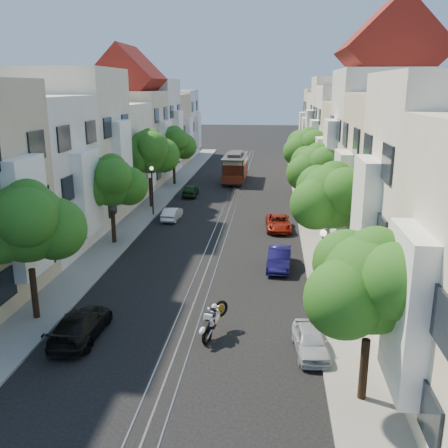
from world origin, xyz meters
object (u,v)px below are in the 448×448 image
(tree_e_a, at_px, (373,286))
(tree_e_c, at_px, (317,169))
(tree_e_d, at_px, (308,149))
(lamp_east, at_px, (322,259))
(parked_car_w_near, at_px, (80,325))
(cable_car, at_px, (235,166))
(tree_w_d, at_px, (174,144))
(tree_w_b, at_px, (112,183))
(parked_car_e_far, at_px, (278,223))
(tree_w_a, at_px, (28,224))
(parked_car_e_near, at_px, (310,341))
(parked_car_e_mid, at_px, (279,258))
(tree_w_c, at_px, (150,152))
(tree_e_b, at_px, (333,198))
(parked_car_w_far, at_px, (190,190))
(parked_car_w_mid, at_px, (172,214))
(lamp_west, at_px, (152,183))
(sportbike_rider, at_px, (213,319))

(tree_e_a, distance_m, tree_e_c, 23.00)
(tree_e_c, xyz_separation_m, tree_e_d, (0.00, 11.00, 0.27))
(lamp_east, height_order, parked_car_w_near, lamp_east)
(cable_car, bearing_deg, tree_w_d, -156.19)
(tree_w_b, distance_m, parked_car_e_far, 13.03)
(tree_w_a, relative_size, parked_car_w_near, 1.53)
(tree_w_a, xyz_separation_m, parked_car_e_near, (12.74, -1.82, -4.18))
(tree_e_d, relative_size, parked_car_e_mid, 1.76)
(tree_w_a, bearing_deg, cable_car, 79.77)
(tree_w_a, bearing_deg, tree_w_c, 90.00)
(tree_w_c, bearing_deg, tree_e_b, -48.01)
(tree_e_a, xyz_separation_m, tree_w_c, (-14.40, 28.00, 0.67))
(tree_e_a, xyz_separation_m, parked_car_w_far, (-11.66, 33.17, -3.79))
(parked_car_w_mid, bearing_deg, parked_car_e_near, 118.38)
(tree_e_a, height_order, cable_car, tree_e_a)
(tree_e_d, bearing_deg, parked_car_w_far, -175.91)
(tree_w_d, height_order, lamp_west, tree_w_d)
(parked_car_e_near, distance_m, parked_car_w_near, 10.00)
(tree_w_b, bearing_deg, parked_car_e_near, -47.33)
(lamp_west, bearing_deg, tree_e_c, -8.49)
(tree_w_a, relative_size, parked_car_w_mid, 2.04)
(tree_e_a, bearing_deg, parked_car_w_mid, 116.09)
(lamp_west, relative_size, parked_car_e_mid, 1.07)
(sportbike_rider, relative_size, parked_car_e_mid, 0.52)
(tree_w_a, distance_m, cable_car, 37.50)
(tree_w_a, relative_size, lamp_west, 1.61)
(lamp_east, bearing_deg, tree_w_b, 143.42)
(tree_w_d, distance_m, sportbike_rider, 36.09)
(lamp_east, bearing_deg, parked_car_e_far, 97.39)
(tree_w_a, relative_size, cable_car, 0.82)
(parked_car_e_mid, bearing_deg, lamp_west, 135.49)
(tree_e_a, bearing_deg, parked_car_e_near, 117.59)
(tree_e_b, relative_size, parked_car_w_mid, 2.04)
(sportbike_rider, xyz_separation_m, parked_car_w_far, (-5.79, 29.04, -0.25))
(tree_w_c, distance_m, parked_car_w_mid, 6.75)
(parked_car_e_far, xyz_separation_m, parked_car_w_near, (-8.80, -18.22, 0.06))
(tree_w_c, distance_m, parked_car_e_far, 13.91)
(tree_e_a, bearing_deg, lamp_west, 118.45)
(tree_e_c, bearing_deg, parked_car_e_near, -94.79)
(parked_car_e_far, bearing_deg, tree_e_d, 73.80)
(tree_e_b, relative_size, tree_w_a, 1.00)
(parked_car_e_near, bearing_deg, tree_w_a, 166.46)
(lamp_west, bearing_deg, parked_car_e_near, -61.42)
(tree_w_b, bearing_deg, parked_car_w_far, 80.38)
(tree_w_d, bearing_deg, tree_w_c, -90.00)
(tree_w_a, relative_size, parked_car_e_far, 1.63)
(parked_car_e_near, relative_size, parked_car_w_far, 0.91)
(tree_e_b, distance_m, parked_car_w_mid, 17.12)
(tree_e_d, height_order, parked_car_w_near, tree_e_d)
(sportbike_rider, relative_size, parked_car_e_far, 0.50)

